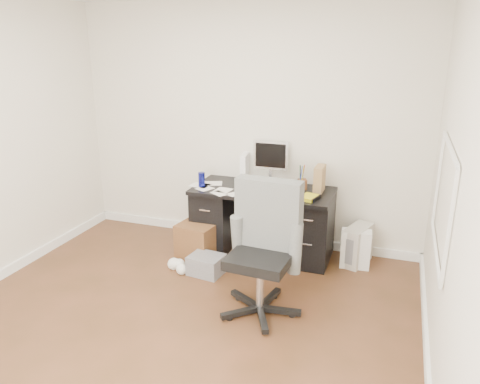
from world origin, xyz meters
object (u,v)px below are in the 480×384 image
object	(u,v)px
office_chair	(260,252)
wicker_basket	(199,240)
keyboard	(260,192)
lcd_monitor	(271,162)
desk	(262,219)
pc_tower	(357,245)

from	to	relation	value
office_chair	wicker_basket	size ratio (longest dim) A/B	2.97
keyboard	lcd_monitor	bearing A→B (deg)	87.01
desk	lcd_monitor	xyz separation A→B (m)	(0.02, 0.24, 0.59)
lcd_monitor	pc_tower	size ratio (longest dim) A/B	1.18
desk	pc_tower	xyz separation A→B (m)	(1.03, 0.09, -0.19)
office_chair	pc_tower	bearing A→B (deg)	64.94
desk	wicker_basket	distance (m)	0.73
keyboard	office_chair	size ratio (longest dim) A/B	0.41
lcd_monitor	office_chair	xyz separation A→B (m)	(0.31, -1.41, -0.41)
keyboard	office_chair	xyz separation A→B (m)	(0.32, -1.04, -0.18)
desk	office_chair	xyz separation A→B (m)	(0.33, -1.17, 0.18)
office_chair	pc_tower	size ratio (longest dim) A/B	2.81
keyboard	wicker_basket	distance (m)	0.87
keyboard	pc_tower	distance (m)	1.18
lcd_monitor	wicker_basket	world-z (taller)	lcd_monitor
keyboard	desk	bearing A→B (deg)	91.10
desk	office_chair	distance (m)	1.23
keyboard	wicker_basket	xyz separation A→B (m)	(-0.63, -0.18, -0.57)
desk	wicker_basket	bearing A→B (deg)	-153.17
pc_tower	desk	bearing A→B (deg)	-156.00
lcd_monitor	wicker_basket	xyz separation A→B (m)	(-0.64, -0.56, -0.80)
lcd_monitor	keyboard	size ratio (longest dim) A/B	1.03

